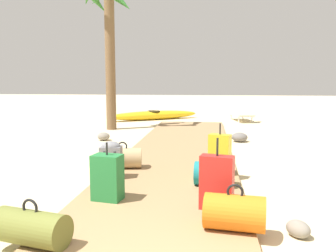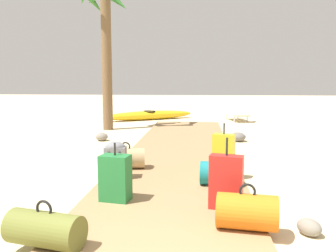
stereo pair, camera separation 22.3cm
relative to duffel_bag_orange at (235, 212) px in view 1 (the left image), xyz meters
The scene contains 16 objects.
ground_plane 2.75m from the duffel_bag_orange, 108.23° to the left, with size 60.00×60.00×0.00m, color beige.
boardwalk 3.77m from the duffel_bag_orange, 103.15° to the left, with size 2.12×10.64×0.08m, color #9E7A51.
duffel_bag_orange is the anchor object (origin of this frame).
backpack_grey 2.41m from the duffel_bag_orange, 135.38° to the left, with size 0.33×0.27×0.56m.
suitcase_yellow 2.08m from the duffel_bag_orange, 92.41° to the left, with size 0.37×0.27×0.80m.
duffel_bag_olive 1.90m from the duffel_bag_orange, 163.81° to the right, with size 0.74×0.46×0.43m.
suitcase_green 1.65m from the duffel_bag_orange, 154.17° to the left, with size 0.39×0.29×0.71m.
duffel_bag_teal 1.48m from the duffel_bag_orange, 97.60° to the left, with size 0.53×0.37×0.44m.
duffel_bag_tan 2.84m from the duffel_bag_orange, 126.34° to the left, with size 0.67×0.43×0.45m.
suitcase_red 0.59m from the duffel_bag_orange, 106.55° to the left, with size 0.40×0.26×0.82m.
palm_tree_far_left 8.64m from the duffel_bag_orange, 113.92° to the left, with size 1.97×1.81×4.54m.
lounge_chair 10.07m from the duffel_bag_orange, 84.38° to the left, with size 0.88×1.60×0.81m.
kayak 10.48m from the duffel_bag_orange, 103.18° to the left, with size 3.47×2.50×0.35m.
rock_left_far 6.10m from the duffel_bag_orange, 118.78° to the left, with size 0.31×0.30×0.21m, color gray.
rock_right_far 0.66m from the duffel_bag_orange, ahead, with size 0.26×0.19×0.17m, color gray.
rock_right_mid 5.57m from the duffel_bag_orange, 84.68° to the left, with size 0.40×0.39×0.23m, color slate.
Camera 1 is at (0.59, -1.72, 1.55)m, focal length 37.89 mm.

